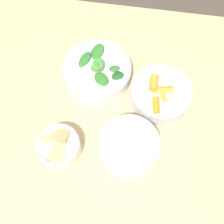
% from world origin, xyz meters
% --- Properties ---
extents(ground_plane, '(10.00, 10.00, 0.00)m').
position_xyz_m(ground_plane, '(0.00, 0.00, 0.00)').
color(ground_plane, '#4C4238').
extents(dining_table, '(0.98, 1.03, 0.76)m').
position_xyz_m(dining_table, '(0.00, 0.00, 0.64)').
color(dining_table, tan).
rests_on(dining_table, ground_plane).
extents(bowl_carrots, '(0.17, 0.17, 0.07)m').
position_xyz_m(bowl_carrots, '(-0.14, 0.10, 0.78)').
color(bowl_carrots, silver).
rests_on(bowl_carrots, dining_table).
extents(bowl_greens, '(0.20, 0.20, 0.08)m').
position_xyz_m(bowl_greens, '(-0.19, -0.09, 0.79)').
color(bowl_greens, white).
rests_on(bowl_greens, dining_table).
extents(bowl_beans_hotdog, '(0.15, 0.15, 0.06)m').
position_xyz_m(bowl_beans_hotdog, '(0.02, 0.03, 0.78)').
color(bowl_beans_hotdog, white).
rests_on(bowl_beans_hotdog, dining_table).
extents(bowl_cookies, '(0.11, 0.11, 0.05)m').
position_xyz_m(bowl_cookies, '(0.05, -0.14, 0.78)').
color(bowl_cookies, silver).
rests_on(bowl_cookies, dining_table).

